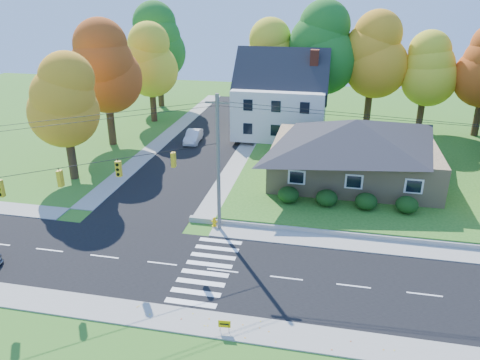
{
  "coord_description": "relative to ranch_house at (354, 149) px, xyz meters",
  "views": [
    {
      "loc": [
        6.09,
        -24.01,
        16.54
      ],
      "look_at": [
        -0.55,
        8.0,
        2.84
      ],
      "focal_mm": 35.0,
      "sensor_mm": 36.0,
      "label": 1
    }
  ],
  "objects": [
    {
      "name": "ranch_house",
      "position": [
        0.0,
        0.0,
        0.0
      ],
      "size": [
        14.6,
        10.6,
        5.4
      ],
      "color": "tan",
      "rests_on": "lawn"
    },
    {
      "name": "hedge_row",
      "position": [
        -0.5,
        -6.2,
        -2.13
      ],
      "size": [
        10.7,
        1.7,
        1.27
      ],
      "color": "#163A10",
      "rests_on": "lawn"
    },
    {
      "name": "tree_west_3",
      "position": [
        -27.0,
        24.0,
        5.85
      ],
      "size": [
        7.84,
        7.84,
        14.6
      ],
      "color": "#3F2A19",
      "rests_on": "ground"
    },
    {
      "name": "yard_sign",
      "position": [
        -6.56,
        -21.48,
        -2.7
      ],
      "size": [
        0.64,
        0.08,
        0.8
      ],
      "color": "black",
      "rests_on": "ground"
    },
    {
      "name": "tree_west_1",
      "position": [
        -26.0,
        6.0,
        5.2
      ],
      "size": [
        7.28,
        7.28,
        13.56
      ],
      "color": "#3F2A19",
      "rests_on": "ground"
    },
    {
      "name": "tree_west_0",
      "position": [
        -25.0,
        -4.0,
        3.89
      ],
      "size": [
        6.16,
        6.16,
        11.47
      ],
      "color": "#3F2A19",
      "rests_on": "ground"
    },
    {
      "name": "sidewalk_north",
      "position": [
        -8.0,
        -11.0,
        -3.23
      ],
      "size": [
        90.0,
        2.0,
        0.08
      ],
      "primitive_type": "cube",
      "color": "#9C9A90",
      "rests_on": "ground"
    },
    {
      "name": "traffic_infrastructure",
      "position": [
        -8.15,
        -14.65,
        1.88
      ],
      "size": [
        38.1,
        10.66,
        10.0
      ],
      "color": "#666059",
      "rests_on": "ground"
    },
    {
      "name": "road_cross",
      "position": [
        -16.0,
        10.0,
        -3.25
      ],
      "size": [
        8.0,
        44.0,
        0.02
      ],
      "primitive_type": "cube",
      "color": "black",
      "rests_on": "ground"
    },
    {
      "name": "sidewalk_south",
      "position": [
        -8.0,
        -21.0,
        -3.23
      ],
      "size": [
        90.0,
        2.0,
        0.08
      ],
      "primitive_type": "cube",
      "color": "#9C9A90",
      "rests_on": "ground"
    },
    {
      "name": "lawn",
      "position": [
        5.0,
        5.0,
        -3.02
      ],
      "size": [
        30.0,
        30.0,
        0.5
      ],
      "primitive_type": "cube",
      "color": "#3D7923",
      "rests_on": "ground"
    },
    {
      "name": "tree_lot_2",
      "position": [
        2.0,
        18.0,
        5.7
      ],
      "size": [
        7.28,
        7.28,
        13.56
      ],
      "color": "#3F2A19",
      "rests_on": "lawn"
    },
    {
      "name": "colonial_house",
      "position": [
        -7.96,
        12.0,
        1.32
      ],
      "size": [
        10.4,
        8.4,
        9.6
      ],
      "color": "silver",
      "rests_on": "lawn"
    },
    {
      "name": "white_car",
      "position": [
        -17.32,
        8.33,
        -2.55
      ],
      "size": [
        1.79,
        4.3,
        1.38
      ],
      "primitive_type": "imported",
      "rotation": [
        0.0,
        0.0,
        0.08
      ],
      "color": "silver",
      "rests_on": "road_cross"
    },
    {
      "name": "road_main",
      "position": [
        -8.0,
        -16.0,
        -3.26
      ],
      "size": [
        90.0,
        8.0,
        0.02
      ],
      "primitive_type": "cube",
      "color": "black",
      "rests_on": "ground"
    },
    {
      "name": "ground",
      "position": [
        -8.0,
        -16.0,
        -3.27
      ],
      "size": [
        120.0,
        120.0,
        0.0
      ],
      "primitive_type": "plane",
      "color": "#3D7923"
    },
    {
      "name": "tree_lot_3",
      "position": [
        8.0,
        17.0,
        4.39
      ],
      "size": [
        6.16,
        6.16,
        11.47
      ],
      "color": "#3F2A19",
      "rests_on": "lawn"
    },
    {
      "name": "fire_hydrant",
      "position": [
        -9.96,
        -10.53,
        -2.89
      ],
      "size": [
        0.45,
        0.35,
        0.79
      ],
      "color": "yellow",
      "rests_on": "ground"
    },
    {
      "name": "tree_lot_1",
      "position": [
        -4.0,
        17.0,
        6.35
      ],
      "size": [
        7.84,
        7.84,
        14.6
      ],
      "color": "#3F2A19",
      "rests_on": "lawn"
    },
    {
      "name": "tree_lot_0",
      "position": [
        -10.0,
        18.0,
        5.04
      ],
      "size": [
        6.72,
        6.72,
        12.51
      ],
      "color": "#3F2A19",
      "rests_on": "lawn"
    },
    {
      "name": "tree_west_2",
      "position": [
        -25.0,
        16.0,
        4.54
      ],
      "size": [
        6.72,
        6.72,
        12.51
      ],
      "color": "#3F2A19",
      "rests_on": "ground"
    }
  ]
}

